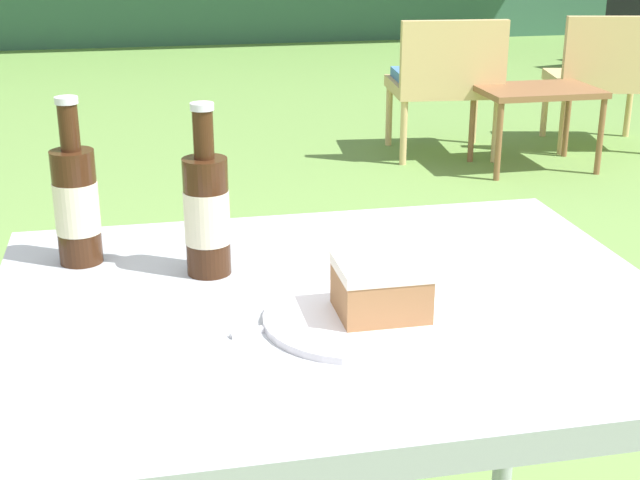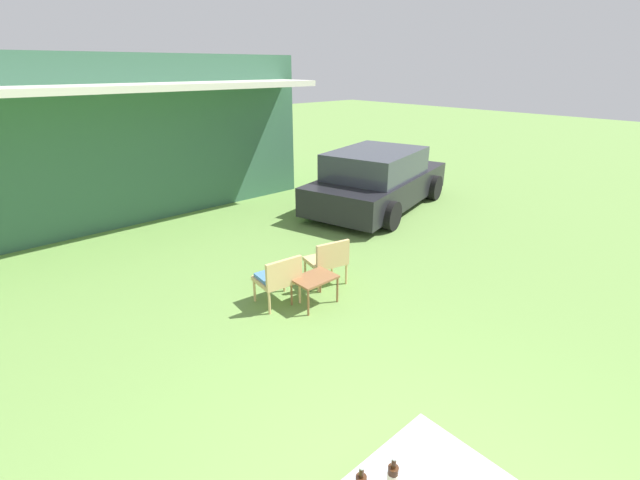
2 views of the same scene
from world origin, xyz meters
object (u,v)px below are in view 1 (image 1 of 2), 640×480
patio_table (334,343)px  wicker_chair_cushioned (445,78)px  garden_side_table (537,97)px  cola_bottle_near (207,212)px  cake_on_plate (371,300)px  cola_bottle_far (76,202)px  wicker_chair_plain (606,72)px

patio_table → wicker_chair_cushioned: bearing=68.1°
wicker_chair_cushioned → patio_table: size_ratio=0.78×
garden_side_table → cola_bottle_near: size_ratio=2.30×
cake_on_plate → cola_bottle_far: 0.49m
wicker_chair_cushioned → garden_side_table: bearing=144.7°
cake_on_plate → wicker_chair_plain: bearing=56.8°
garden_side_table → wicker_chair_plain: bearing=29.8°
garden_side_table → cake_on_plate: (-1.69, -3.10, 0.39)m
garden_side_table → cola_bottle_near: (-1.88, -2.89, 0.46)m
wicker_chair_plain → garden_side_table: (-0.53, -0.31, -0.06)m
cola_bottle_near → cake_on_plate: bearing=-47.6°
wicker_chair_cushioned → wicker_chair_plain: 0.91m
cola_bottle_far → patio_table: bearing=-31.4°
garden_side_table → cake_on_plate: bearing=-118.6°
wicker_chair_cushioned → cola_bottle_far: cola_bottle_far is taller
patio_table → cola_bottle_far: (-0.35, 0.21, 0.16)m
wicker_chair_plain → patio_table: 4.02m
wicker_chair_plain → cake_on_plate: 4.08m
wicker_chair_cushioned → patio_table: wicker_chair_cushioned is taller
wicker_chair_plain → garden_side_table: wicker_chair_plain is taller
cake_on_plate → cola_bottle_far: bearing=142.2°
garden_side_table → cake_on_plate: size_ratio=2.37×
wicker_chair_plain → cake_on_plate: cake_on_plate is taller
wicker_chair_cushioned → wicker_chair_plain: size_ratio=1.00×
patio_table → cola_bottle_near: 0.26m
garden_side_table → cola_bottle_near: 3.48m
wicker_chair_cushioned → cola_bottle_near: bearing=70.5°
garden_side_table → cake_on_plate: cake_on_plate is taller
garden_side_table → wicker_chair_cushioned: bearing=139.1°
wicker_chair_plain → cola_bottle_far: cola_bottle_far is taller
wicker_chair_plain → cola_bottle_far: bearing=62.2°
garden_side_table → patio_table: (-1.72, -3.02, 0.29)m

